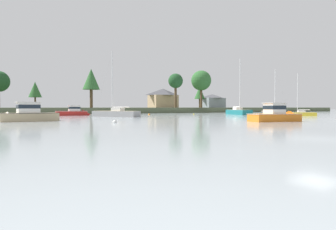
% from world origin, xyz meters
% --- Properties ---
extents(ground_plane, '(523.61, 523.61, 0.00)m').
position_xyz_m(ground_plane, '(0.00, 0.00, 0.00)').
color(ground_plane, '#939EA3').
extents(far_shore_bank, '(235.63, 47.24, 1.72)m').
position_xyz_m(far_shore_bank, '(0.00, 94.35, 0.86)').
color(far_shore_bank, '#4C563D').
rests_on(far_shore_bank, ground).
extents(cruiser_red, '(7.77, 3.13, 4.25)m').
position_xyz_m(cruiser_red, '(-0.08, 57.80, 0.51)').
color(cruiser_red, '#B2231E').
rests_on(cruiser_red, ground).
extents(sailboat_yellow, '(5.61, 5.78, 9.45)m').
position_xyz_m(sailboat_yellow, '(39.61, 29.70, 0.21)').
color(sailboat_yellow, gold).
rests_on(sailboat_yellow, ground).
extents(cruiser_sand, '(8.21, 3.05, 4.37)m').
position_xyz_m(cruiser_sand, '(-12.62, 32.09, 0.59)').
color(cruiser_sand, tan).
rests_on(cruiser_sand, ground).
extents(cruiser_orange, '(7.96, 3.72, 4.20)m').
position_xyz_m(cruiser_orange, '(15.96, 15.66, 0.51)').
color(cruiser_orange, orange).
rests_on(cruiser_orange, ground).
extents(sailboat_wood, '(5.11, 5.86, 9.36)m').
position_xyz_m(sailboat_wood, '(29.16, 28.06, 0.20)').
color(sailboat_wood, brown).
rests_on(sailboat_wood, ground).
extents(sailboat_teal, '(5.63, 10.27, 14.66)m').
position_xyz_m(sailboat_teal, '(37.22, 45.43, 0.31)').
color(sailboat_teal, '#196B70').
rests_on(sailboat_teal, ground).
extents(sailboat_grey, '(7.29, 9.56, 13.34)m').
position_xyz_m(sailboat_grey, '(4.40, 44.18, 0.30)').
color(sailboat_grey, gray).
rests_on(sailboat_grey, ground).
extents(mooring_buoy_orange, '(0.46, 0.46, 0.51)m').
position_xyz_m(mooring_buoy_orange, '(16.25, 53.51, 0.08)').
color(mooring_buoy_orange, orange).
rests_on(mooring_buoy_orange, ground).
extents(mooring_buoy_yellow, '(0.37, 0.37, 0.43)m').
position_xyz_m(mooring_buoy_yellow, '(27.29, 50.71, 0.07)').
color(mooring_buoy_yellow, yellow).
rests_on(mooring_buoy_yellow, ground).
extents(mooring_buoy_white, '(0.47, 0.47, 0.52)m').
position_xyz_m(mooring_buoy_white, '(-3.59, 23.22, 0.08)').
color(mooring_buoy_white, white).
rests_on(mooring_buoy_white, ground).
extents(shore_tree_center_right, '(7.33, 7.33, 13.58)m').
position_xyz_m(shore_tree_center_right, '(50.28, 78.52, 11.55)').
color(shore_tree_center_right, brown).
rests_on(shore_tree_center_right, far_shore_bank).
extents(shore_tree_center_left, '(4.94, 4.94, 11.47)m').
position_xyz_m(shore_tree_center_left, '(37.39, 75.56, 10.51)').
color(shore_tree_center_left, brown).
rests_on(shore_tree_center_left, far_shore_bank).
extents(shore_tree_far_right, '(3.87, 3.87, 7.88)m').
position_xyz_m(shore_tree_far_right, '(-4.67, 88.68, 7.19)').
color(shore_tree_far_right, brown).
rests_on(shore_tree_far_right, far_shore_bank).
extents(shore_tree_right, '(4.32, 4.32, 8.84)m').
position_xyz_m(shore_tree_right, '(57.39, 89.14, 7.86)').
color(shore_tree_right, brown).
rests_on(shore_tree_right, far_shore_bank).
extents(shore_tree_inland_c, '(5.04, 5.04, 11.58)m').
position_xyz_m(shore_tree_inland_c, '(9.54, 78.37, 10.06)').
color(shore_tree_inland_c, brown).
rests_on(shore_tree_inland_c, far_shore_bank).
extents(cottage_hillside, '(10.03, 7.88, 5.82)m').
position_xyz_m(cottage_hillside, '(67.23, 93.22, 4.73)').
color(cottage_hillside, gray).
rests_on(cottage_hillside, far_shore_bank).
extents(cottage_near_water, '(12.03, 8.61, 8.19)m').
position_xyz_m(cottage_near_water, '(48.26, 103.38, 5.97)').
color(cottage_near_water, tan).
rests_on(cottage_near_water, far_shore_bank).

